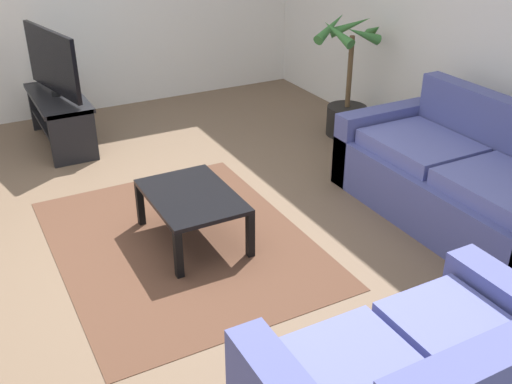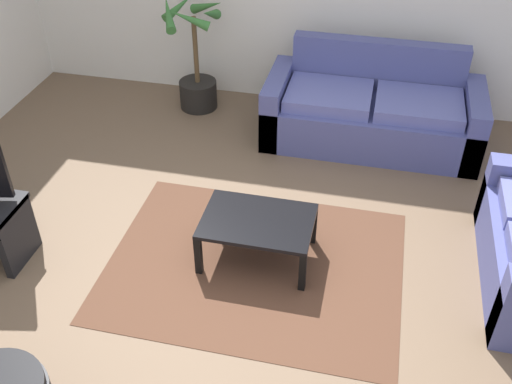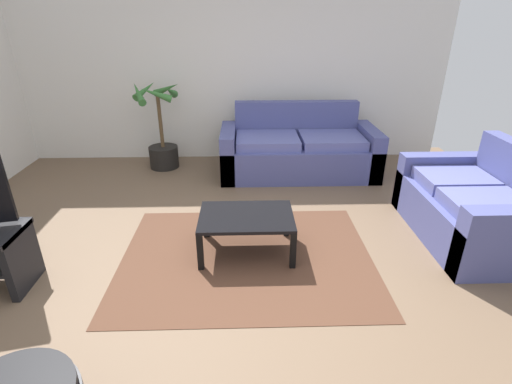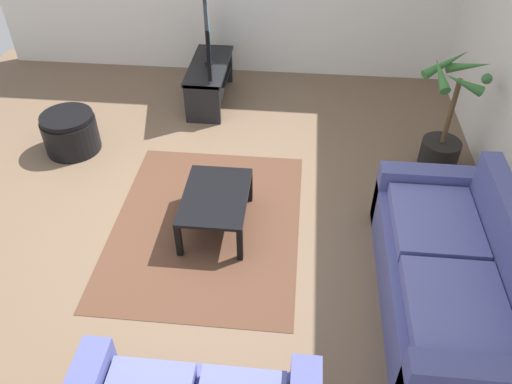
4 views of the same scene
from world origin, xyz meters
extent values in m
plane|color=brown|center=(0.00, 0.00, 0.00)|extent=(6.60, 6.60, 0.00)
cube|color=silver|center=(0.00, 3.00, 1.35)|extent=(6.00, 0.06, 2.70)
cube|color=#4C518C|center=(0.85, 2.25, 0.21)|extent=(2.04, 0.90, 0.42)
cube|color=#4C518C|center=(0.85, 2.62, 0.66)|extent=(1.68, 0.16, 0.48)
cube|color=#4C518C|center=(-0.08, 2.25, 0.31)|extent=(0.18, 0.90, 0.62)
cube|color=#5D63A4|center=(0.43, 2.20, 0.48)|extent=(0.80, 0.66, 0.12)
cube|color=#5D63A4|center=(1.27, 2.20, 0.48)|extent=(0.80, 0.66, 0.12)
cube|color=#5D63A4|center=(2.20, 0.31, 0.48)|extent=(0.66, 0.50, 0.12)
cube|color=#5D63A4|center=(2.20, 0.85, 0.48)|extent=(0.66, 0.50, 0.12)
cube|color=black|center=(-2.11, -0.05, 0.48)|extent=(1.10, 0.45, 0.04)
cube|color=black|center=(-2.11, -0.05, 0.22)|extent=(1.02, 0.39, 0.03)
cube|color=black|center=(-2.63, -0.05, 0.25)|extent=(0.06, 0.41, 0.50)
cube|color=black|center=(-1.59, -0.05, 0.25)|extent=(0.06, 0.41, 0.50)
cube|color=black|center=(-2.11, -0.05, 0.83)|extent=(1.03, 0.25, 0.59)
cube|color=teal|center=(-2.11, -0.03, 0.83)|extent=(0.97, 0.21, 0.54)
cylinder|color=black|center=(-2.11, -0.05, 0.52)|extent=(0.10, 0.10, 0.04)
cube|color=black|center=(0.14, 0.38, 0.35)|extent=(0.82, 0.57, 0.03)
cube|color=black|center=(-0.25, 0.12, 0.17)|extent=(0.05, 0.05, 0.34)
cube|color=black|center=(0.53, 0.12, 0.17)|extent=(0.05, 0.05, 0.34)
cube|color=black|center=(-0.25, 0.65, 0.17)|extent=(0.05, 0.05, 0.34)
cube|color=black|center=(0.53, 0.65, 0.17)|extent=(0.05, 0.05, 0.34)
cube|color=#513323|center=(0.14, 0.28, 0.00)|extent=(2.20, 1.70, 0.01)
cylinder|color=black|center=(-1.00, 2.55, 0.15)|extent=(0.40, 0.40, 0.30)
cylinder|color=brown|center=(-1.00, 2.55, 0.65)|extent=(0.05, 0.05, 0.71)
cone|color=#367031|center=(-0.82, 2.53, 1.05)|extent=(0.13, 0.38, 0.22)
cone|color=#367031|center=(-0.91, 2.73, 1.05)|extent=(0.42, 0.27, 0.24)
cone|color=#367031|center=(-1.18, 2.65, 1.05)|extent=(0.29, 0.41, 0.24)
cone|color=#367031|center=(-1.22, 2.45, 1.05)|extent=(0.29, 0.48, 0.27)
cone|color=#367031|center=(-0.97, 2.36, 1.05)|extent=(0.41, 0.16, 0.24)
camera|label=1|loc=(3.59, -0.95, 2.31)|focal=41.76mm
camera|label=2|loc=(0.87, -2.88, 3.17)|focal=41.64mm
camera|label=3|loc=(0.14, -2.54, 1.95)|focal=26.71mm
camera|label=4|loc=(3.48, 1.07, 3.26)|focal=35.77mm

